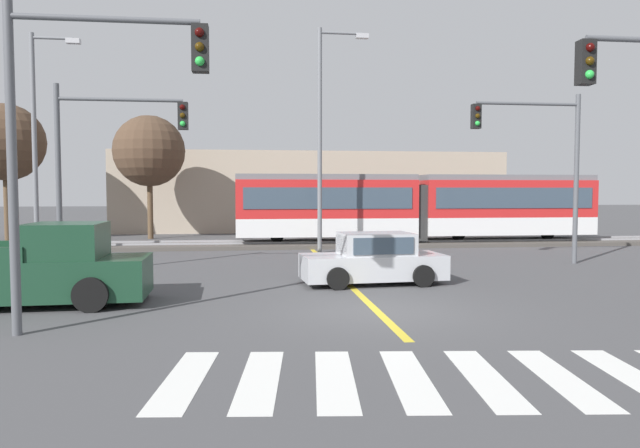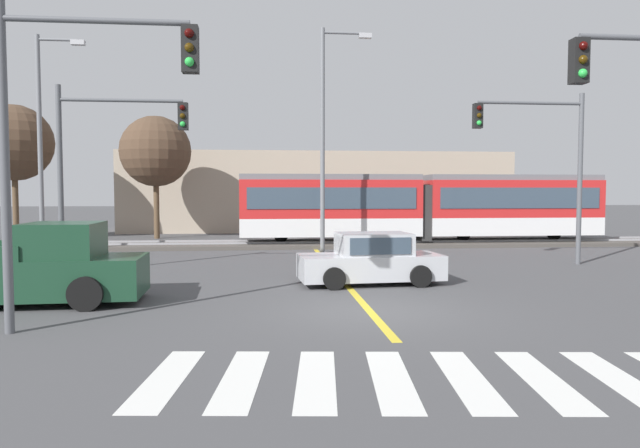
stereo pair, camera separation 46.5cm
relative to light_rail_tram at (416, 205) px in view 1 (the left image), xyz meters
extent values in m
plane|color=#474749|center=(-5.64, -15.94, -2.05)|extent=(200.00, 200.00, 0.00)
cube|color=#4C4742|center=(-5.64, 0.01, -1.96)|extent=(120.00, 4.00, 0.18)
cube|color=#939399|center=(-5.64, -0.71, -1.82)|extent=(120.00, 0.08, 0.10)
cube|color=#939399|center=(-5.64, 0.73, -1.82)|extent=(120.00, 0.08, 0.10)
cube|color=silver|center=(-4.75, 0.01, -1.07)|extent=(9.00, 2.60, 0.90)
cube|color=red|center=(-4.75, 0.01, 0.33)|extent=(9.00, 2.60, 1.90)
cube|color=#384756|center=(-4.75, -1.31, 0.38)|extent=(8.28, 0.04, 1.04)
cube|color=slate|center=(-4.75, 0.01, 1.42)|extent=(9.00, 2.39, 0.28)
cylinder|color=black|center=(-2.27, 0.01, -1.52)|extent=(0.70, 0.20, 0.70)
cylinder|color=black|center=(-7.22, 0.01, -1.52)|extent=(0.70, 0.20, 0.70)
cube|color=silver|center=(4.75, 0.01, -1.07)|extent=(9.00, 2.60, 0.90)
cube|color=red|center=(4.75, 0.01, 0.33)|extent=(9.00, 2.60, 1.90)
cube|color=#384756|center=(4.75, -1.31, 0.38)|extent=(8.28, 0.04, 1.04)
cube|color=slate|center=(4.75, 0.01, 1.42)|extent=(9.00, 2.39, 0.28)
cylinder|color=black|center=(7.23, 0.01, -1.52)|extent=(0.70, 0.20, 0.70)
cylinder|color=black|center=(2.28, 0.01, -1.52)|extent=(0.70, 0.20, 0.70)
cube|color=#2D2D2D|center=(0.00, 0.01, -0.37)|extent=(0.50, 2.34, 2.80)
cube|color=silver|center=(-9.47, -20.37, -2.04)|extent=(0.84, 2.84, 0.01)
cube|color=silver|center=(-8.37, -20.48, -2.04)|extent=(0.84, 2.84, 0.01)
cube|color=silver|center=(-7.28, -20.59, -2.04)|extent=(0.84, 2.84, 0.01)
cube|color=silver|center=(-6.19, -20.71, -2.04)|extent=(0.84, 2.84, 0.01)
cube|color=silver|center=(-5.09, -20.82, -2.04)|extent=(0.84, 2.84, 0.01)
cube|color=silver|center=(-4.00, -20.93, -2.04)|extent=(0.84, 2.84, 0.01)
cube|color=silver|center=(-2.90, -21.05, -2.04)|extent=(0.84, 2.84, 0.01)
cube|color=gold|center=(-5.64, -10.38, -2.05)|extent=(0.20, 16.77, 0.01)
cube|color=#B7BABF|center=(-4.92, -12.17, -1.53)|extent=(4.32, 2.02, 0.72)
cube|color=#B7BABF|center=(-4.82, -12.16, -0.85)|extent=(2.21, 1.68, 0.64)
cube|color=#384756|center=(-5.82, -12.23, -0.85)|extent=(0.21, 1.43, 0.52)
cube|color=#384756|center=(-4.76, -12.94, -0.85)|extent=(1.78, 0.18, 0.48)
cylinder|color=black|center=(-6.11, -13.11, -1.73)|extent=(0.66, 0.27, 0.64)
cylinder|color=black|center=(-6.24, -11.42, -1.73)|extent=(0.66, 0.27, 0.64)
cylinder|color=black|center=(-3.60, -12.91, -1.73)|extent=(0.66, 0.27, 0.64)
cylinder|color=black|center=(-3.73, -11.22, -1.73)|extent=(0.66, 0.27, 0.64)
cube|color=#193D28|center=(-13.73, -14.42, -1.38)|extent=(5.47, 2.17, 0.96)
cube|color=#193D28|center=(-12.92, -14.39, -0.48)|extent=(1.77, 1.91, 0.84)
cube|color=#384756|center=(-12.17, -14.36, -0.46)|extent=(0.17, 1.70, 0.66)
cylinder|color=black|center=(-12.21, -13.38, -1.65)|extent=(0.81, 0.31, 0.80)
cylinder|color=black|center=(-12.13, -15.34, -1.65)|extent=(0.81, 0.31, 0.80)
cylinder|color=#515459|center=(3.76, -8.35, 1.15)|extent=(0.18, 0.18, 6.40)
cylinder|color=#515459|center=(1.76, -8.35, 3.96)|extent=(4.00, 0.12, 0.12)
cube|color=black|center=(-0.24, -8.35, 3.46)|extent=(0.32, 0.28, 0.90)
sphere|color=#360605|center=(-0.24, -8.50, 3.73)|extent=(0.18, 0.18, 0.18)
sphere|color=#3A2706|center=(-0.24, -8.50, 3.46)|extent=(0.18, 0.18, 0.18)
sphere|color=green|center=(-0.24, -8.50, 3.19)|extent=(0.18, 0.18, 0.18)
cylinder|color=#515459|center=(-14.72, -9.23, 1.07)|extent=(0.18, 0.18, 6.23)
cylinder|color=#515459|center=(-12.72, -9.23, 3.70)|extent=(4.00, 0.12, 0.12)
cube|color=black|center=(-10.72, -9.23, 3.20)|extent=(0.32, 0.28, 0.90)
sphere|color=#360605|center=(-10.72, -9.38, 3.47)|extent=(0.18, 0.18, 0.18)
sphere|color=#3A2706|center=(-10.72, -9.38, 3.20)|extent=(0.18, 0.18, 0.18)
sphere|color=green|center=(-10.72, -9.38, 2.93)|extent=(0.18, 0.18, 0.18)
cube|color=black|center=(-1.66, -17.61, 3.33)|extent=(0.32, 0.28, 0.90)
sphere|color=#360605|center=(-1.66, -17.76, 3.60)|extent=(0.18, 0.18, 0.18)
sphere|color=#3A2706|center=(-1.66, -17.76, 3.33)|extent=(0.18, 0.18, 0.18)
sphere|color=green|center=(-1.66, -17.76, 3.06)|extent=(0.18, 0.18, 0.18)
cylinder|color=#515459|center=(-12.94, -17.36, 1.12)|extent=(0.18, 0.18, 6.34)
cylinder|color=#515459|center=(-11.19, -17.36, 3.94)|extent=(3.50, 0.12, 0.12)
cube|color=black|center=(-9.44, -17.36, 3.44)|extent=(0.32, 0.28, 0.90)
sphere|color=#360605|center=(-9.44, -17.51, 3.71)|extent=(0.18, 0.18, 0.18)
sphere|color=#3A2706|center=(-9.44, -17.51, 3.44)|extent=(0.18, 0.18, 0.18)
sphere|color=green|center=(-9.44, -17.51, 3.17)|extent=(0.18, 0.18, 0.18)
cylinder|color=slate|center=(-17.54, -3.37, 2.63)|extent=(0.20, 0.20, 9.35)
cylinder|color=slate|center=(-16.71, -3.37, 7.10)|extent=(1.66, 0.12, 0.12)
cube|color=#B2B2B7|center=(-15.87, -3.37, 7.00)|extent=(0.56, 0.28, 0.20)
cylinder|color=slate|center=(-5.46, -3.42, 2.92)|extent=(0.20, 0.20, 9.94)
cylinder|color=slate|center=(-4.51, -3.42, 7.69)|extent=(1.90, 0.12, 0.12)
cube|color=#B2B2B7|center=(-3.56, -3.42, 7.59)|extent=(0.56, 0.28, 0.20)
cylinder|color=brown|center=(-22.07, 4.94, 0.27)|extent=(0.32, 0.32, 4.64)
sphere|color=#4C3828|center=(-22.07, 4.94, 3.45)|extent=(4.28, 4.28, 4.28)
cylinder|color=brown|center=(-14.35, 5.34, 0.09)|extent=(0.32, 0.32, 4.28)
sphere|color=#4C3828|center=(-14.35, 5.34, 3.05)|extent=(4.10, 4.10, 4.10)
cube|color=tan|center=(-4.32, 11.99, 0.69)|extent=(26.73, 6.00, 5.48)
camera|label=1|loc=(-8.47, -28.71, 0.68)|focal=32.00mm
camera|label=2|loc=(-8.01, -28.76, 0.68)|focal=32.00mm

